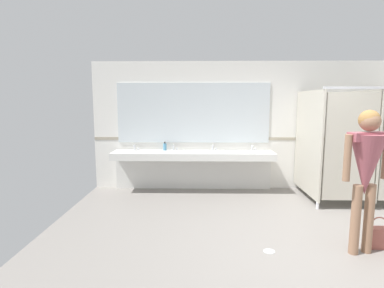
# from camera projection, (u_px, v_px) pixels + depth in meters

# --- Properties ---
(ground_plane) EXTENTS (7.30, 5.85, 0.10)m
(ground_plane) POSITION_uv_depth(u_px,v_px,m) (314.00, 249.00, 3.85)
(ground_plane) COLOR gray
(wall_back) EXTENTS (7.30, 0.12, 2.63)m
(wall_back) POSITION_uv_depth(u_px,v_px,m) (269.00, 126.00, 6.33)
(wall_back) COLOR silver
(wall_back) RESTS_ON ground_plane
(wall_back_tile_band) EXTENTS (7.30, 0.01, 0.06)m
(wall_back_tile_band) POSITION_uv_depth(u_px,v_px,m) (269.00, 139.00, 6.30)
(wall_back_tile_band) COLOR #9E937F
(wall_back_tile_band) RESTS_ON wall_back
(vanity_counter) EXTENTS (3.22, 0.56, 0.93)m
(vanity_counter) POSITION_uv_depth(u_px,v_px,m) (193.00, 161.00, 6.18)
(vanity_counter) COLOR silver
(vanity_counter) RESTS_ON ground_plane
(mirror_panel) EXTENTS (3.12, 0.02, 1.22)m
(mirror_panel) POSITION_uv_depth(u_px,v_px,m) (193.00, 113.00, 6.25)
(mirror_panel) COLOR silver
(mirror_panel) RESTS_ON wall_back
(bathroom_stalls) EXTENTS (1.93, 1.32, 2.05)m
(bathroom_stalls) POSITION_uv_depth(u_px,v_px,m) (365.00, 143.00, 5.41)
(bathroom_stalls) COLOR #B2AD9E
(bathroom_stalls) RESTS_ON ground_plane
(person_standing) EXTENTS (0.59, 0.48, 1.72)m
(person_standing) POSITION_uv_depth(u_px,v_px,m) (366.00, 164.00, 3.52)
(person_standing) COLOR #8C664C
(person_standing) RESTS_ON ground_plane
(handbag) EXTENTS (0.27, 0.14, 0.40)m
(handbag) POSITION_uv_depth(u_px,v_px,m) (378.00, 237.00, 3.78)
(handbag) COLOR #934C42
(handbag) RESTS_ON ground_plane
(soap_dispenser) EXTENTS (0.07, 0.07, 0.18)m
(soap_dispenser) POSITION_uv_depth(u_px,v_px,m) (165.00, 147.00, 6.23)
(soap_dispenser) COLOR teal
(soap_dispenser) RESTS_ON vanity_counter
(floor_drain_cover) EXTENTS (0.14, 0.14, 0.01)m
(floor_drain_cover) POSITION_uv_depth(u_px,v_px,m) (269.00, 251.00, 3.69)
(floor_drain_cover) COLOR #B7BABF
(floor_drain_cover) RESTS_ON ground_plane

